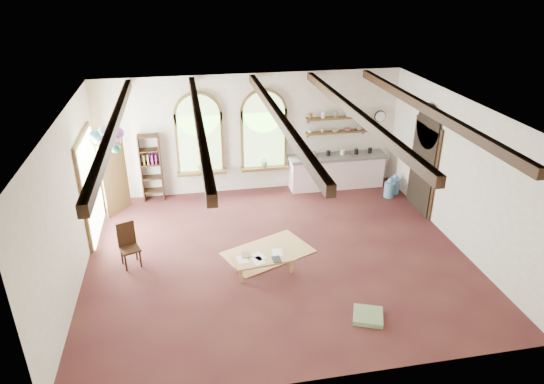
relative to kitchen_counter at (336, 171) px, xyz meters
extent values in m
plane|color=#512621|center=(-2.30, -3.20, -0.48)|extent=(8.00, 8.00, 0.00)
cube|color=brown|center=(-3.70, 0.24, 0.97)|extent=(1.24, 0.08, 1.64)
cylinder|color=brown|center=(-3.70, 0.24, 1.72)|extent=(1.24, 0.08, 1.24)
cube|color=#88B36B|center=(-3.70, 0.20, 0.97)|extent=(1.10, 0.04, 1.50)
cube|color=brown|center=(-3.70, 0.15, 0.18)|extent=(1.30, 0.28, 0.08)
cube|color=brown|center=(-2.00, 0.24, 0.97)|extent=(1.24, 0.08, 1.64)
cylinder|color=brown|center=(-2.00, 0.24, 1.72)|extent=(1.24, 0.08, 1.24)
cube|color=#88B36B|center=(-2.00, 0.20, 0.97)|extent=(1.10, 0.04, 1.50)
cube|color=brown|center=(-2.00, 0.15, 0.18)|extent=(1.30, 0.28, 0.08)
cube|color=brown|center=(-6.25, -1.40, 0.67)|extent=(0.10, 1.90, 2.50)
cube|color=black|center=(1.65, -1.70, 0.62)|extent=(0.10, 1.30, 2.40)
cube|color=white|center=(0.00, 0.00, -0.05)|extent=(2.60, 0.55, 0.86)
cube|color=slate|center=(0.00, 0.00, 0.42)|extent=(2.68, 0.62, 0.08)
cube|color=brown|center=(0.00, 0.18, 1.07)|extent=(1.70, 0.24, 0.04)
cube|color=brown|center=(0.00, 0.18, 1.47)|extent=(1.70, 0.24, 0.04)
cylinder|color=black|center=(1.25, 0.25, 1.42)|extent=(0.32, 0.04, 0.32)
cube|color=#341E10|center=(-5.25, 0.12, 0.42)|extent=(0.03, 0.32, 1.80)
cube|color=#341E10|center=(-4.75, 0.12, 0.42)|extent=(0.03, 0.32, 1.80)
cube|color=tan|center=(-2.70, -3.76, -0.15)|extent=(1.28, 0.71, 0.05)
cube|color=tan|center=(-3.20, -4.02, -0.32)|extent=(0.05, 0.05, 0.31)
cube|color=tan|center=(-2.15, -3.89, -0.32)|extent=(0.05, 0.05, 0.31)
cube|color=tan|center=(-3.25, -3.63, -0.32)|extent=(0.05, 0.05, 0.31)
cube|color=tan|center=(-2.20, -3.49, -0.32)|extent=(0.05, 0.05, 0.31)
cube|color=#341E10|center=(-5.36, -3.01, -0.08)|extent=(0.48, 0.48, 0.04)
cube|color=#341E10|center=(-5.42, -2.85, 0.19)|extent=(0.36, 0.16, 0.55)
cube|color=tan|center=(-2.48, -3.05, -0.47)|extent=(2.12, 1.76, 0.02)
cube|color=gray|center=(-1.12, -5.50, -0.43)|extent=(0.67, 0.67, 0.09)
cylinder|color=#558AB6|center=(1.45, -0.70, -0.26)|extent=(0.29, 0.29, 0.43)
sphere|color=#558AB6|center=(1.45, -0.70, 0.00)|extent=(0.15, 0.15, 0.15)
cylinder|color=#558AB6|center=(1.22, -0.90, -0.27)|extent=(0.28, 0.28, 0.42)
sphere|color=#558AB6|center=(1.22, -0.90, -0.01)|extent=(0.15, 0.15, 0.15)
cylinder|color=white|center=(-5.70, -1.80, 2.30)|extent=(0.01, 0.01, 0.85)
sphere|color=#229566|center=(-5.54, -1.77, 1.69)|extent=(0.22, 0.22, 0.22)
sphere|color=#FA53E8|center=(-5.53, -1.64, 1.81)|extent=(0.22, 0.22, 0.22)
sphere|color=#75CF2B|center=(-5.61, -1.51, 1.93)|extent=(0.22, 0.22, 0.22)
sphere|color=silver|center=(-5.74, -1.64, 2.05)|extent=(0.22, 0.22, 0.22)
sphere|color=#DBFF28|center=(-5.86, -1.63, 1.69)|extent=(0.22, 0.22, 0.22)
sphere|color=#74AE4A|center=(-5.99, -1.71, 1.81)|extent=(0.22, 0.22, 0.22)
sphere|color=#AE58BB|center=(-5.86, -1.84, 1.93)|extent=(0.22, 0.22, 0.22)
sphere|color=#34C9DE|center=(-5.87, -1.96, 2.05)|extent=(0.22, 0.22, 0.22)
sphere|color=orange|center=(-5.79, -2.09, 1.69)|extent=(0.22, 0.22, 0.22)
sphere|color=#5CC043|center=(-5.66, -1.96, 1.81)|extent=(0.22, 0.22, 0.22)
sphere|color=#D3A79B|center=(-5.54, -1.97, 1.93)|extent=(0.22, 0.22, 0.22)
sphere|color=#AB54C4|center=(-5.41, -1.89, 2.05)|extent=(0.22, 0.22, 0.22)
imported|color=olive|center=(-3.13, -3.60, -0.12)|extent=(0.18, 0.25, 0.02)
cube|color=black|center=(-2.46, -3.88, -0.12)|extent=(0.18, 0.25, 0.01)
imported|color=#598C4C|center=(-3.70, 0.12, 0.37)|extent=(0.27, 0.23, 0.30)
imported|color=#598C4C|center=(-2.00, 0.12, 0.37)|extent=(0.27, 0.23, 0.30)
imported|color=white|center=(-0.75, 0.18, 1.14)|extent=(0.12, 0.10, 0.10)
imported|color=beige|center=(-0.40, 0.18, 1.14)|extent=(0.10, 0.10, 0.09)
imported|color=beige|center=(-0.05, 0.18, 1.12)|extent=(0.22, 0.22, 0.05)
imported|color=#8C664C|center=(0.30, 0.18, 1.12)|extent=(0.20, 0.20, 0.06)
imported|color=slate|center=(0.65, 0.18, 1.19)|extent=(0.18, 0.18, 0.19)
camera|label=1|loc=(-4.06, -11.89, 5.24)|focal=32.00mm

